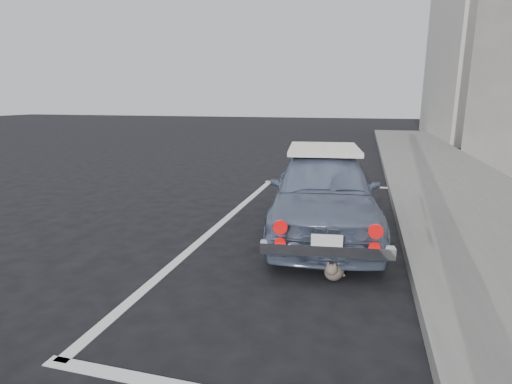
% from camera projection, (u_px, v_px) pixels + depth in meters
% --- Properties ---
extents(ground, '(80.00, 80.00, 0.00)m').
position_uv_depth(ground, '(196.00, 343.00, 3.25)').
color(ground, black).
rests_on(ground, ground).
extents(building_far, '(3.50, 10.00, 8.00)m').
position_uv_depth(building_far, '(477.00, 56.00, 19.53)').
color(building_far, '#BAB5A9').
rests_on(building_far, ground).
extents(pline_front, '(3.00, 0.12, 0.01)m').
position_uv_depth(pline_front, '(329.00, 185.00, 9.23)').
color(pline_front, silver).
rests_on(pline_front, ground).
extents(pline_side, '(0.12, 7.00, 0.01)m').
position_uv_depth(pline_side, '(220.00, 225.00, 6.30)').
color(pline_side, silver).
rests_on(pline_side, ground).
extents(retro_coupe, '(1.94, 3.86, 1.26)m').
position_uv_depth(retro_coupe, '(323.00, 189.00, 5.91)').
color(retro_coupe, slate).
rests_on(retro_coupe, ground).
extents(cat, '(0.27, 0.48, 0.26)m').
position_uv_depth(cat, '(334.00, 270.00, 4.37)').
color(cat, '#706355').
rests_on(cat, ground).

